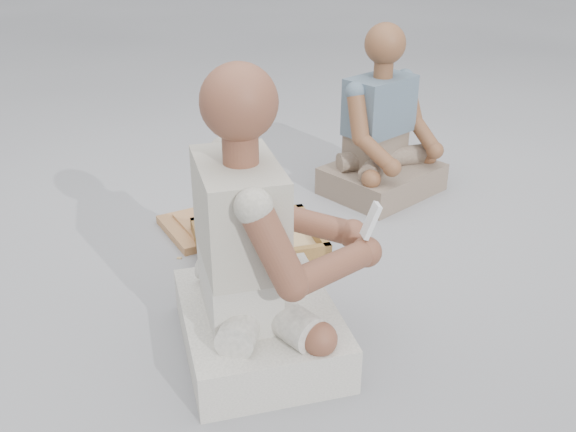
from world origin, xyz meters
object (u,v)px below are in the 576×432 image
companion (383,139)px  carved_panel (226,222)px  craftsman (256,263)px  tool_tray (258,240)px

companion → carved_panel: bearing=-15.4°
companion → craftsman: bearing=23.4°
craftsman → companion: (1.13, 0.83, -0.04)m
carved_panel → craftsman: 0.96m
craftsman → tool_tray: bearing=167.1°
companion → tool_tray: bearing=4.6°
tool_tray → companion: bearing=17.3°
craftsman → companion: bearing=141.0°
tool_tray → craftsman: (-0.30, -0.57, 0.27)m
tool_tray → carved_panel: bearing=92.2°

